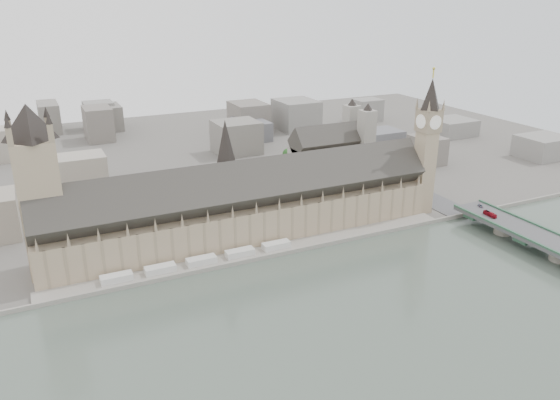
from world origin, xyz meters
name	(u,v)px	position (x,y,z in m)	size (l,w,h in m)	color
ground	(258,250)	(0.00, 0.00, 0.00)	(900.00, 900.00, 0.00)	#595651
embankment_wall	(267,257)	(0.00, -15.00, 1.50)	(600.00, 1.50, 3.00)	gray
river_terrace	(262,253)	(0.00, -7.50, 1.00)	(270.00, 15.00, 2.00)	gray
terrace_tents	(201,261)	(-40.00, -7.00, 4.00)	(118.00, 7.00, 4.00)	silver
palace_of_westminster	(245,207)	(0.00, 19.70, 22.71)	(265.00, 40.73, 55.44)	tan
elizabeth_tower	(427,137)	(138.00, 8.00, 58.09)	(17.00, 17.00, 107.50)	tan
victoria_tower	(38,183)	(-122.00, 26.00, 55.20)	(30.00, 30.00, 100.00)	tan
central_tower	(226,155)	(-10.00, 26.00, 57.92)	(13.00, 13.00, 48.00)	gray
westminster_bridge	(550,248)	(162.00, -87.50, 5.12)	(25.00, 325.00, 10.25)	#474749
westminster_abbey	(332,155)	(110.92, 95.00, 25.08)	(68.00, 36.00, 64.00)	gray
city_skyline_inland	(162,137)	(0.00, 245.00, 19.00)	(720.00, 360.00, 38.00)	gray
park_trees	(212,210)	(-10.00, 60.00, 7.50)	(110.00, 30.00, 15.00)	#244B1A
red_bus_north	(490,214)	(158.17, -40.40, 11.78)	(2.56, 10.96, 3.05)	maroon
car_approach	(480,206)	(165.50, -24.24, 11.05)	(2.23, 5.48, 1.59)	gray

